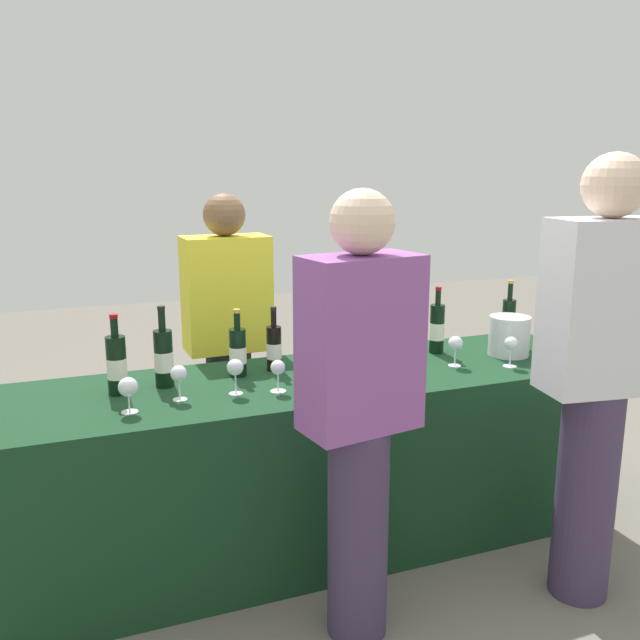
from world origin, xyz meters
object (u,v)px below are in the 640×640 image
Objects in this scene: wine_bottle_3 at (274,348)px; wine_bottle_6 at (437,328)px; wine_bottle_0 at (117,364)px; ice_bucket at (509,336)px; wine_glass_3 at (278,369)px; wine_bottle_2 at (238,352)px; wine_glass_0 at (128,388)px; wine_bottle_1 at (164,357)px; wine_bottle_7 at (508,321)px; wine_glass_1 at (179,375)px; guest_1 at (597,369)px; wine_glass_2 at (235,369)px; wine_bottle_5 at (388,337)px; wine_glass_5 at (511,345)px; guest_0 at (360,407)px; wine_glass_4 at (456,345)px; wine_bottle_4 at (311,345)px; server_pouring at (228,338)px.

wine_bottle_6 reaches higher than wine_bottle_3.
ice_bucket is at bearing -2.59° from wine_bottle_0.
wine_bottle_6 reaches higher than wine_glass_3.
wine_bottle_6 is (1.00, 0.02, 0.01)m from wine_bottle_2.
wine_glass_0 is 1.02× the size of wine_glass_3.
wine_bottle_1 is 1.76m from wine_bottle_7.
wine_bottle_6 reaches higher than ice_bucket.
wine_bottle_1 is 2.41× the size of wine_glass_1.
guest_1 reaches higher than wine_bottle_0.
wine_glass_2 is at bearing 8.36° from wine_glass_0.
wine_bottle_5 is at bearing -176.69° from wine_bottle_6.
wine_bottle_7 reaches higher than wine_bottle_6.
wine_bottle_5 is (0.56, -0.02, 0.00)m from wine_bottle_3.
wine_bottle_7 reaches higher than wine_glass_5.
guest_0 reaches higher than wine_glass_5.
wine_glass_0 is 0.97× the size of wine_glass_1.
wine_bottle_3 is at bearing 163.41° from wine_glass_4.
wine_bottle_1 is (0.19, 0.03, 0.00)m from wine_bottle_0.
wine_bottle_7 reaches higher than wine_bottle_2.
guest_0 is at bearing -45.12° from wine_glass_1.
wine_glass_3 is at bearing -174.04° from ice_bucket.
wine_glass_4 is (1.28, -0.18, -0.02)m from wine_bottle_1.
wine_bottle_6 reaches higher than wine_glass_4.
wine_glass_5 is (1.51, -0.28, -0.02)m from wine_bottle_1.
wine_bottle_6 is 1.67× the size of ice_bucket.
guest_1 is at bearing -72.51° from wine_glass_4.
wine_bottle_5 is 0.18× the size of guest_0.
wine_bottle_2 is 0.17m from wine_bottle_3.
wine_glass_5 is at bearing -14.72° from wine_bottle_2.
wine_bottle_5 is (1.05, 0.04, -0.02)m from wine_bottle_1.
wine_bottle_4 is 1.10m from wine_bottle_7.
wine_bottle_4 is (0.66, 0.02, -0.01)m from wine_bottle_1.
wine_bottle_6 is at bearing 3.07° from wine_bottle_0.
ice_bucket is (-0.13, -0.18, -0.02)m from wine_bottle_7.
ice_bucket is at bearing -28.17° from wine_bottle_6.
wine_glass_3 is at bearing 89.58° from server_pouring.
wine_bottle_6 is 1.32m from wine_glass_1.
wine_glass_1 is 0.08× the size of guest_1.
wine_glass_1 is 1.60m from guest_1.
wine_bottle_1 is 0.50m from wine_bottle_3.
wine_glass_5 is (1.19, -0.31, -0.01)m from wine_bottle_2.
wine_bottle_4 is at bearing 161.99° from wine_glass_4.
wine_bottle_2 reaches higher than wine_glass_1.
wine_glass_1 is at bearing -171.30° from wine_bottle_7.
wine_glass_4 is at bearing 156.64° from wine_glass_5.
wine_bottle_7 is at bearing 28.05° from wine_glass_4.
wine_glass_0 is (-0.17, -0.27, -0.03)m from wine_bottle_1.
wine_glass_0 is (-1.22, -0.30, -0.01)m from wine_bottle_5.
wine_glass_5 is (0.86, -0.30, -0.01)m from wine_bottle_4.
wine_bottle_7 is (1.94, 0.10, -0.00)m from wine_bottle_0.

